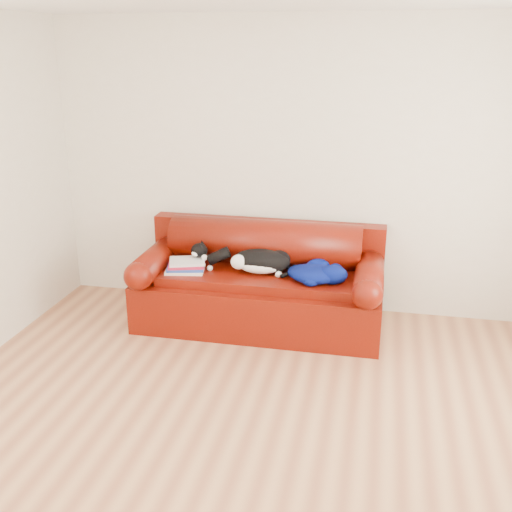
{
  "coord_description": "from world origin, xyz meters",
  "views": [
    {
      "loc": [
        0.71,
        -3.22,
        2.32
      ],
      "look_at": [
        -0.26,
        1.35,
        0.68
      ],
      "focal_mm": 42.0,
      "sensor_mm": 36.0,
      "label": 1
    }
  ],
  "objects_px": {
    "sofa_base": "(259,299)",
    "blanket": "(316,273)",
    "cat": "(260,262)",
    "book_stack": "(186,266)"
  },
  "relations": [
    {
      "from": "sofa_base",
      "to": "cat",
      "type": "bearing_deg",
      "value": -68.36
    },
    {
      "from": "sofa_base",
      "to": "book_stack",
      "type": "xyz_separation_m",
      "value": [
        -0.62,
        -0.13,
        0.31
      ]
    },
    {
      "from": "sofa_base",
      "to": "cat",
      "type": "distance_m",
      "value": 0.36
    },
    {
      "from": "sofa_base",
      "to": "cat",
      "type": "xyz_separation_m",
      "value": [
        0.02,
        -0.04,
        0.36
      ]
    },
    {
      "from": "sofa_base",
      "to": "cat",
      "type": "height_order",
      "value": "cat"
    },
    {
      "from": "cat",
      "to": "book_stack",
      "type": "bearing_deg",
      "value": 174.27
    },
    {
      "from": "cat",
      "to": "blanket",
      "type": "relative_size",
      "value": 1.31
    },
    {
      "from": "book_stack",
      "to": "cat",
      "type": "bearing_deg",
      "value": 8.1
    },
    {
      "from": "sofa_base",
      "to": "cat",
      "type": "relative_size",
      "value": 2.91
    },
    {
      "from": "sofa_base",
      "to": "blanket",
      "type": "xyz_separation_m",
      "value": [
        0.5,
        -0.11,
        0.33
      ]
    }
  ]
}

